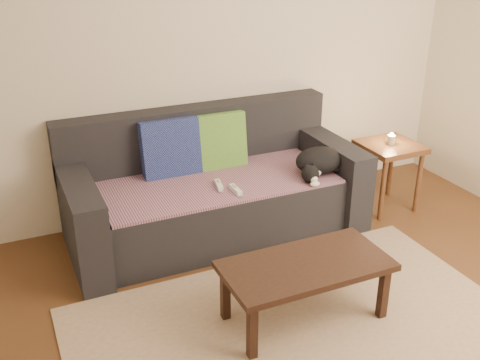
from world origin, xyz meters
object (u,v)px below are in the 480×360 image
object	(u,v)px
sofa	(213,192)
wii_remote_a	(219,185)
wii_remote_b	(236,190)
coffee_table	(306,270)
cat	(319,162)
side_table	(389,155)

from	to	relation	value
sofa	wii_remote_a	bearing A→B (deg)	-99.16
wii_remote_a	wii_remote_b	distance (m)	0.14
wii_remote_a	coffee_table	distance (m)	1.01
sofa	coffee_table	size ratio (longest dim) A/B	2.23
cat	wii_remote_b	xyz separation A→B (m)	(-0.67, -0.04, -0.08)
cat	coffee_table	size ratio (longest dim) A/B	0.47
sofa	wii_remote_a	xyz separation A→B (m)	(-0.03, -0.20, 0.15)
wii_remote_a	wii_remote_b	world-z (taller)	same
cat	side_table	distance (m)	0.70
sofa	cat	world-z (taller)	sofa
sofa	coffee_table	distance (m)	1.20
sofa	cat	xyz separation A→B (m)	(0.72, -0.27, 0.22)
wii_remote_a	side_table	bearing A→B (deg)	-79.10
cat	wii_remote_b	bearing A→B (deg)	177.30
wii_remote_b	side_table	size ratio (longest dim) A/B	0.28
wii_remote_b	side_table	xyz separation A→B (m)	(1.37, 0.11, -0.01)
coffee_table	cat	bearing A→B (deg)	55.39
cat	coffee_table	world-z (taller)	cat
wii_remote_b	coffee_table	size ratio (longest dim) A/B	0.16
sofa	wii_remote_a	world-z (taller)	sofa
wii_remote_a	wii_remote_b	xyz separation A→B (m)	(0.08, -0.12, 0.00)
side_table	sofa	bearing A→B (deg)	171.58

